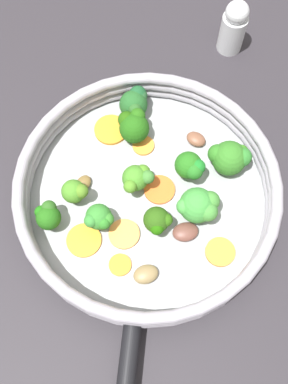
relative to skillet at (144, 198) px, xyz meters
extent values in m
plane|color=#272429|center=(0.00, 0.00, -0.01)|extent=(4.00, 4.00, 0.00)
cylinder|color=#939699|center=(0.00, 0.00, 0.00)|extent=(0.32, 0.32, 0.02)
torus|color=#98939E|center=(0.00, 0.00, 0.02)|extent=(0.34, 0.34, 0.02)
torus|color=#98939E|center=(0.00, 0.00, 0.03)|extent=(0.34, 0.34, 0.02)
torus|color=#98939E|center=(0.00, 0.00, 0.05)|extent=(0.34, 0.34, 0.02)
sphere|color=#909894|center=(-0.05, -0.15, 0.01)|extent=(0.01, 0.01, 0.01)
sphere|color=#919697|center=(0.02, -0.16, 0.01)|extent=(0.01, 0.01, 0.01)
cylinder|color=orange|center=(-0.01, 0.08, 0.01)|extent=(0.04, 0.04, 0.00)
cylinder|color=orange|center=(-0.03, -0.09, 0.01)|extent=(0.03, 0.03, 0.00)
cylinder|color=orange|center=(0.02, 0.01, 0.01)|extent=(0.04, 0.04, 0.00)
cylinder|color=orange|center=(-0.05, 0.10, 0.01)|extent=(0.07, 0.07, 0.01)
cylinder|color=orange|center=(-0.08, -0.06, 0.01)|extent=(0.05, 0.05, 0.00)
cylinder|color=orange|center=(0.09, -0.07, 0.01)|extent=(0.05, 0.05, 0.01)
cylinder|color=#F59241|center=(-0.03, -0.05, 0.01)|extent=(0.05, 0.05, 0.00)
cylinder|color=#65874B|center=(0.11, 0.05, 0.01)|extent=(0.01, 0.01, 0.01)
sphere|color=#2C6B20|center=(0.11, 0.05, 0.03)|extent=(0.05, 0.05, 0.05)
sphere|color=#29681D|center=(0.09, 0.05, 0.04)|extent=(0.03, 0.03, 0.03)
sphere|color=#2C6D17|center=(0.12, 0.05, 0.04)|extent=(0.02, 0.02, 0.02)
sphere|color=#286F27|center=(0.12, 0.05, 0.04)|extent=(0.03, 0.03, 0.03)
cylinder|color=#668847|center=(-0.09, -0.01, 0.02)|extent=(0.01, 0.01, 0.02)
sphere|color=#427D23|center=(-0.09, -0.01, 0.03)|extent=(0.03, 0.03, 0.03)
sphere|color=#428420|center=(-0.08, -0.01, 0.04)|extent=(0.01, 0.01, 0.01)
sphere|color=#49751F|center=(-0.08, -0.01, 0.04)|extent=(0.02, 0.02, 0.02)
cylinder|color=#7E9652|center=(0.01, -0.04, 0.02)|extent=(0.01, 0.01, 0.02)
sphere|color=#254D10|center=(0.01, -0.04, 0.03)|extent=(0.03, 0.03, 0.03)
sphere|color=#1C5608|center=(0.01, -0.05, 0.04)|extent=(0.02, 0.02, 0.02)
sphere|color=#28570F|center=(0.02, -0.04, 0.04)|extent=(0.02, 0.02, 0.02)
cylinder|color=olive|center=(-0.02, 0.02, 0.02)|extent=(0.01, 0.01, 0.02)
sphere|color=#3F7D25|center=(-0.02, 0.02, 0.03)|extent=(0.03, 0.03, 0.03)
sphere|color=#457D21|center=(-0.01, 0.02, 0.04)|extent=(0.02, 0.02, 0.02)
sphere|color=#3A732D|center=(0.00, 0.01, 0.04)|extent=(0.02, 0.02, 0.02)
sphere|color=#467D22|center=(-0.02, 0.00, 0.04)|extent=(0.02, 0.02, 0.02)
cylinder|color=#88B16A|center=(-0.06, -0.04, 0.02)|extent=(0.01, 0.01, 0.02)
sphere|color=#2F762A|center=(-0.06, -0.04, 0.03)|extent=(0.03, 0.03, 0.03)
sphere|color=#31792E|center=(-0.07, -0.05, 0.04)|extent=(0.02, 0.02, 0.02)
sphere|color=#307626|center=(-0.05, -0.04, 0.04)|extent=(0.02, 0.02, 0.02)
sphere|color=#276F20|center=(-0.05, -0.05, 0.04)|extent=(0.02, 0.02, 0.02)
cylinder|color=#779957|center=(-0.02, 0.13, 0.01)|extent=(0.01, 0.01, 0.01)
sphere|color=#1E5121|center=(-0.02, 0.13, 0.03)|extent=(0.04, 0.04, 0.04)
sphere|color=#214F27|center=(-0.01, 0.14, 0.04)|extent=(0.02, 0.02, 0.02)
sphere|color=#184924|center=(-0.02, 0.14, 0.04)|extent=(0.03, 0.03, 0.03)
sphere|color=#245220|center=(-0.02, 0.11, 0.04)|extent=(0.02, 0.02, 0.02)
cylinder|color=#639346|center=(-0.02, 0.09, 0.01)|extent=(0.02, 0.02, 0.01)
sphere|color=#1D5311|center=(-0.02, 0.09, 0.03)|extent=(0.04, 0.04, 0.04)
sphere|color=#185B11|center=(-0.03, 0.10, 0.04)|extent=(0.02, 0.02, 0.02)
sphere|color=#204E0C|center=(-0.03, 0.10, 0.04)|extent=(0.02, 0.02, 0.02)
sphere|color=#205611|center=(-0.01, 0.10, 0.04)|extent=(0.02, 0.02, 0.02)
cylinder|color=#8EAD61|center=(0.05, 0.03, 0.02)|extent=(0.01, 0.01, 0.02)
sphere|color=#216218|center=(0.05, 0.03, 0.03)|extent=(0.04, 0.04, 0.04)
sphere|color=#186C20|center=(0.06, 0.03, 0.04)|extent=(0.02, 0.02, 0.02)
sphere|color=#20651D|center=(0.06, 0.02, 0.04)|extent=(0.02, 0.02, 0.02)
cylinder|color=#7C9F5E|center=(0.06, -0.02, 0.01)|extent=(0.01, 0.01, 0.01)
sphere|color=#378534|center=(0.06, -0.02, 0.03)|extent=(0.05, 0.05, 0.05)
sphere|color=#3B7F31|center=(0.08, -0.03, 0.04)|extent=(0.03, 0.03, 0.03)
sphere|color=#3E8F3A|center=(0.05, -0.02, 0.04)|extent=(0.02, 0.02, 0.02)
sphere|color=#3A7C2F|center=(0.08, -0.02, 0.04)|extent=(0.03, 0.03, 0.03)
cylinder|color=#8EAF6C|center=(-0.12, -0.04, 0.02)|extent=(0.01, 0.01, 0.02)
sphere|color=#1E5813|center=(-0.12, -0.04, 0.03)|extent=(0.03, 0.03, 0.03)
sphere|color=#196010|center=(-0.13, -0.04, 0.04)|extent=(0.02, 0.02, 0.02)
sphere|color=#165B1B|center=(-0.12, -0.03, 0.04)|extent=(0.02, 0.02, 0.02)
sphere|color=#27561C|center=(-0.12, -0.03, 0.04)|extent=(0.02, 0.02, 0.02)
ellipsoid|color=brown|center=(-0.09, 0.01, 0.01)|extent=(0.03, 0.03, 0.01)
ellipsoid|color=brown|center=(0.05, -0.05, 0.01)|extent=(0.04, 0.03, 0.01)
ellipsoid|color=olive|center=(0.00, -0.11, 0.01)|extent=(0.04, 0.03, 0.01)
ellipsoid|color=brown|center=(0.07, 0.08, 0.01)|extent=(0.03, 0.03, 0.01)
cylinder|color=silver|center=(0.12, 0.26, 0.02)|extent=(0.04, 0.04, 0.06)
sphere|color=silver|center=(0.12, 0.26, 0.07)|extent=(0.03, 0.03, 0.03)
camera|label=1|loc=(0.00, -0.22, 0.56)|focal=42.00mm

